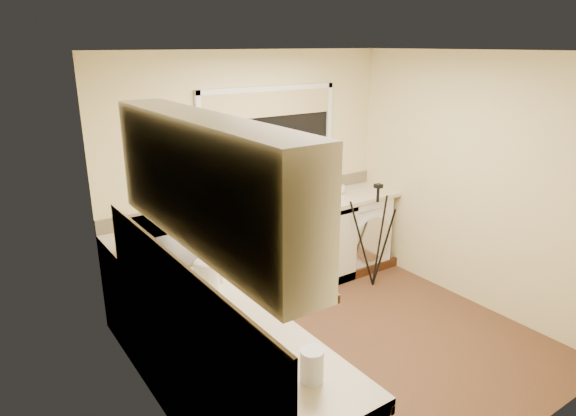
{
  "coord_description": "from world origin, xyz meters",
  "views": [
    {
      "loc": [
        -2.56,
        -2.85,
        2.5
      ],
      "look_at": [
        -0.21,
        0.55,
        1.15
      ],
      "focal_mm": 31.42,
      "sensor_mm": 36.0,
      "label": 1
    }
  ],
  "objects": [
    {
      "name": "floor",
      "position": [
        0.0,
        0.0,
        0.0
      ],
      "size": [
        3.2,
        3.2,
        0.0
      ],
      "primitive_type": "plane",
      "color": "brown",
      "rests_on": "ground"
    },
    {
      "name": "wall_front",
      "position": [
        0.0,
        -1.5,
        1.23
      ],
      "size": [
        3.2,
        0.0,
        3.2
      ],
      "primitive_type": "plane",
      "rotation": [
        -1.57,
        0.0,
        0.0
      ],
      "color": "beige",
      "rests_on": "ground"
    },
    {
      "name": "ceiling",
      "position": [
        0.0,
        0.0,
        2.45
      ],
      "size": [
        3.2,
        3.2,
        0.0
      ],
      "primitive_type": "plane",
      "rotation": [
        3.14,
        0.0,
        0.0
      ],
      "color": "white",
      "rests_on": "ground"
    },
    {
      "name": "plant_d",
      "position": [
        0.49,
        1.41,
        1.15
      ],
      "size": [
        0.21,
        0.19,
        0.2
      ],
      "primitive_type": "imported",
      "rotation": [
        0.0,
        0.0,
        -0.15
      ],
      "color": "#999999",
      "rests_on": "windowsill"
    },
    {
      "name": "cup_left",
      "position": [
        -1.36,
        -0.69,
        0.94
      ],
      "size": [
        0.12,
        0.12,
        0.08
      ],
      "primitive_type": "imported",
      "rotation": [
        0.0,
        0.0,
        -0.43
      ],
      "color": "beige",
      "rests_on": "worktop_left"
    },
    {
      "name": "cup_back",
      "position": [
        0.98,
        1.26,
        0.95
      ],
      "size": [
        0.15,
        0.15,
        0.11
      ],
      "primitive_type": "imported",
      "rotation": [
        0.0,
        0.0,
        0.17
      ],
      "color": "silver",
      "rests_on": "worktop_back"
    },
    {
      "name": "wall_right",
      "position": [
        1.6,
        0.0,
        1.23
      ],
      "size": [
        0.0,
        3.0,
        3.0
      ],
      "primitive_type": "plane",
      "rotation": [
        1.57,
        0.0,
        -1.57
      ],
      "color": "beige",
      "rests_on": "ground"
    },
    {
      "name": "wall_left",
      "position": [
        -1.6,
        0.0,
        1.23
      ],
      "size": [
        0.0,
        3.0,
        3.0
      ],
      "primitive_type": "plane",
      "rotation": [
        1.57,
        0.0,
        1.57
      ],
      "color": "beige",
      "rests_on": "ground"
    },
    {
      "name": "sink",
      "position": [
        0.2,
        1.2,
        0.91
      ],
      "size": [
        0.82,
        0.46,
        0.03
      ],
      "primitive_type": "cube",
      "color": "tan",
      "rests_on": "worktop_back"
    },
    {
      "name": "splashback_left",
      "position": [
        -1.59,
        -0.3,
        1.12
      ],
      "size": [
        0.02,
        2.4,
        0.45
      ],
      "primitive_type": "cube",
      "color": "beige",
      "rests_on": "wall_left"
    },
    {
      "name": "window_blind",
      "position": [
        0.2,
        1.46,
        1.92
      ],
      "size": [
        1.5,
        0.02,
        0.25
      ],
      "primitive_type": "cube",
      "color": "tan",
      "rests_on": "wall_back"
    },
    {
      "name": "microwave",
      "position": [
        -1.3,
        0.68,
        1.05
      ],
      "size": [
        0.37,
        0.54,
        0.3
      ],
      "primitive_type": "imported",
      "rotation": [
        0.0,
        0.0,
        1.59
      ],
      "color": "white",
      "rests_on": "worktop_left"
    },
    {
      "name": "splashback_back",
      "position": [
        0.0,
        1.49,
        0.97
      ],
      "size": [
        3.2,
        0.02,
        0.14
      ],
      "primitive_type": "cube",
      "color": "beige",
      "rests_on": "wall_back"
    },
    {
      "name": "upper_cabinet",
      "position": [
        -1.44,
        -0.45,
        1.8
      ],
      "size": [
        0.28,
        1.9,
        0.7
      ],
      "primitive_type": "cube",
      "color": "silver",
      "rests_on": "wall_left"
    },
    {
      "name": "plant_b",
      "position": [
        -0.05,
        1.43,
        1.18
      ],
      "size": [
        0.17,
        0.15,
        0.25
      ],
      "primitive_type": "imported",
      "rotation": [
        0.0,
        0.0,
        -0.36
      ],
      "color": "#999999",
      "rests_on": "windowsill"
    },
    {
      "name": "glass_jug",
      "position": [
        -1.25,
        -1.17,
        0.99
      ],
      "size": [
        0.12,
        0.12,
        0.17
      ],
      "primitive_type": "cylinder",
      "color": "silver",
      "rests_on": "worktop_left"
    },
    {
      "name": "plant_c",
      "position": [
        0.2,
        1.42,
        1.17
      ],
      "size": [
        0.14,
        0.14,
        0.24
      ],
      "primitive_type": "imported",
      "rotation": [
        0.0,
        0.0,
        -0.08
      ],
      "color": "#999999",
      "rests_on": "windowsill"
    },
    {
      "name": "base_cabinet_back",
      "position": [
        -0.33,
        1.2,
        0.43
      ],
      "size": [
        2.55,
        0.6,
        0.86
      ],
      "primitive_type": "cube",
      "color": "silver",
      "rests_on": "floor"
    },
    {
      "name": "wall_back",
      "position": [
        0.0,
        1.5,
        1.23
      ],
      "size": [
        3.2,
        0.0,
        3.2
      ],
      "primitive_type": "plane",
      "rotation": [
        1.57,
        0.0,
        0.0
      ],
      "color": "beige",
      "rests_on": "ground"
    },
    {
      "name": "steel_jar",
      "position": [
        -1.39,
        -0.3,
        0.96
      ],
      "size": [
        0.08,
        0.08,
        0.12
      ],
      "primitive_type": "cylinder",
      "color": "silver",
      "rests_on": "worktop_left"
    },
    {
      "name": "window_glass",
      "position": [
        0.2,
        1.49,
        1.55
      ],
      "size": [
        1.5,
        0.02,
        1.0
      ],
      "primitive_type": "cube",
      "color": "black",
      "rests_on": "wall_back"
    },
    {
      "name": "dish_rack",
      "position": [
        0.7,
        1.22,
        0.93
      ],
      "size": [
        0.44,
        0.37,
        0.06
      ],
      "primitive_type": "cube",
      "rotation": [
        0.0,
        0.0,
        -0.23
      ],
      "color": "beige",
      "rests_on": "worktop_back"
    },
    {
      "name": "laptop",
      "position": [
        -0.56,
        1.2,
        0.96
      ],
      "size": [
        0.35,
        0.34,
        0.24
      ],
      "rotation": [
        0.0,
        0.0,
        -0.03
      ],
      "color": "#96969D",
      "rests_on": "worktop_back"
    },
    {
      "name": "kettle",
      "position": [
        -1.28,
        -0.04,
        1.01
      ],
      "size": [
        0.17,
        0.17,
        0.23
      ],
      "primitive_type": "cylinder",
      "color": "white",
      "rests_on": "worktop_left"
    },
    {
      "name": "tripod",
      "position": [
        1.02,
        0.7,
        0.57
      ],
      "size": [
        0.74,
        0.74,
        1.14
      ],
      "primitive_type": null,
      "rotation": [
        0.0,
        0.0,
        0.42
      ],
      "color": "black",
      "rests_on": "floor"
    },
    {
      "name": "faucet",
      "position": [
        0.2,
        1.38,
        1.02
      ],
      "size": [
        0.03,
        0.03,
        0.24
      ],
      "primitive_type": "cylinder",
      "color": "silver",
      "rests_on": "worktop_back"
    },
    {
      "name": "plant_a",
      "position": [
        -0.41,
        1.4,
        1.16
      ],
      "size": [
        0.12,
        0.09,
        0.21
      ],
      "primitive_type": "imported",
      "rotation": [
        0.0,
        0.0,
        -0.15
      ],
      "color": "#999999",
      "rests_on": "windowsill"
    },
    {
      "name": "windowsill",
      "position": [
        0.2,
        1.43,
        1.04
      ],
      "size": [
        1.6,
        0.14,
        0.03
      ],
      "primitive_type": "cube",
      "color": "white",
      "rests_on": "wall_back"
    },
    {
      "name": "soap_bottle_green",
      "position": [
        0.78,
        1.43,
        1.19
      ],
      "size": [
        0.14,
        0.14,
        0.28
      ],
      "primitive_type": "imported",
      "rotation": [
        0.0,
        0.0,
        -0.42
      ],
      "color": "green",
      "rests_on": "windowsill"
    },
    {
      "name": "base_cabinet_left",
      "position": [
        -1.3,
        -0.3,
        0.43
      ],
      "size": [
        0.54,
        2.4,
        0.86
      ],
      "primitive_type": "cube",
      "color": "silver",
      "rests_on": "floor"
    },
    {
      "name": "worktop_left",
      "position": [
        -1.3,
        -0.3,
        0.88
      ],
      "size": [
        0.6,
        2.4,
        0.04
      ],
      "primitive_type": "cube",
      "color": "beige",
      "rests_on": "base_cabinet_left"
    },
    {
      "name": "worktop_back",
      "position": [
        0.0,
        1.2,
        0.88
      ],
      "size": [
        3.2,
        0.6,
        0.04
      ],
      "primitive_type": "cube",
      "color": "beige",
      "rests_on": "base_cabinet_back"
    },
    {
      "name": "soap_bottle_clear",
      "position": [
        0.95,
        1.4,
        1.14
      ],
      "size": [
        0.1,
        0.1,
        0.18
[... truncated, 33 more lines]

